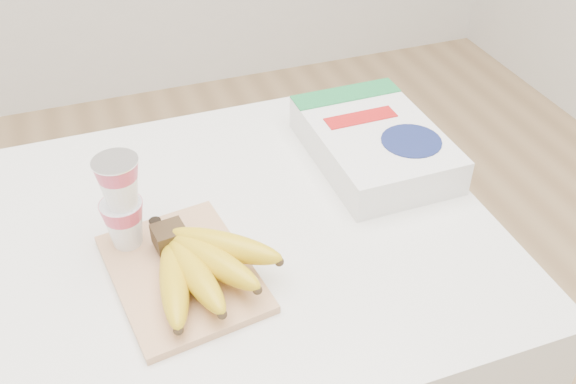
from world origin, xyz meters
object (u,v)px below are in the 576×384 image
object	(u,v)px
cutting_board	(182,273)
cereal_box	(374,143)
yogurt_stack	(121,200)
bananas	(200,264)

from	to	relation	value
cutting_board	cereal_box	world-z (taller)	cereal_box
yogurt_stack	cereal_box	world-z (taller)	yogurt_stack
cereal_box	bananas	bearing A→B (deg)	-151.77
cutting_board	cereal_box	size ratio (longest dim) A/B	0.84
bananas	yogurt_stack	bearing A→B (deg)	127.59
cutting_board	bananas	size ratio (longest dim) A/B	1.24
bananas	cutting_board	bearing A→B (deg)	131.52
yogurt_stack	cereal_box	size ratio (longest dim) A/B	0.50
cutting_board	yogurt_stack	world-z (taller)	yogurt_stack
yogurt_stack	cereal_box	distance (m)	0.48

